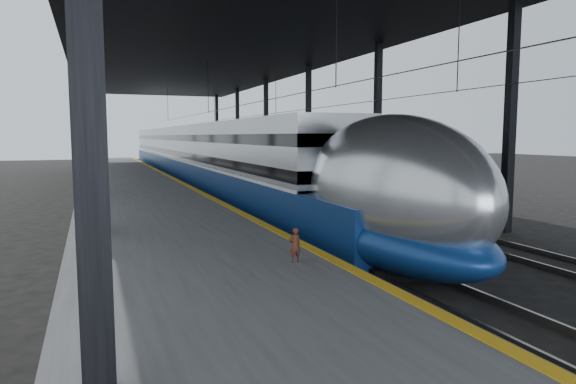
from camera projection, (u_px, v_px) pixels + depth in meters
ground at (351, 294)px, 12.49m from camera, size 160.00×160.00×0.00m
platform at (135, 194)px, 29.75m from camera, size 6.00×80.00×1.00m
yellow_strip at (183, 183)px, 30.70m from camera, size 0.30×80.00×0.01m
rails at (266, 195)px, 32.65m from camera, size 6.52×80.00×0.16m
canopy at (224, 47)px, 30.74m from camera, size 18.00×75.00×9.47m
tgv_train at (198, 158)px, 39.96m from camera, size 3.20×65.20×4.59m
second_train at (232, 155)px, 49.65m from camera, size 2.86×56.05×3.94m
child at (295, 245)px, 11.48m from camera, size 0.30×0.21×0.79m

